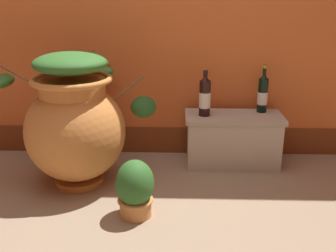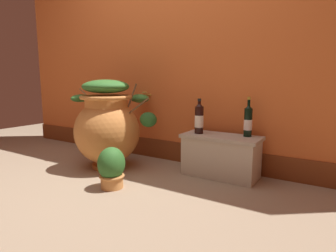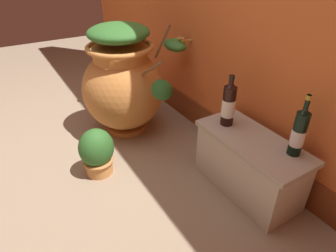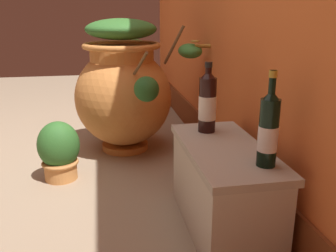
{
  "view_description": "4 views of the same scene",
  "coord_description": "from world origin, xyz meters",
  "views": [
    {
      "loc": [
        0.29,
        -1.79,
        1.21
      ],
      "look_at": [
        0.22,
        0.67,
        0.36
      ],
      "focal_mm": 42.42,
      "sensor_mm": 36.0,
      "label": 1
    },
    {
      "loc": [
        1.61,
        -1.45,
        0.86
      ],
      "look_at": [
        0.27,
        0.66,
        0.46
      ],
      "focal_mm": 30.63,
      "sensor_mm": 36.0,
      "label": 2
    },
    {
      "loc": [
        1.59,
        -0.23,
        1.31
      ],
      "look_at": [
        0.15,
        0.65,
        0.27
      ],
      "focal_mm": 31.05,
      "sensor_mm": 36.0,
      "label": 3
    },
    {
      "loc": [
        2.03,
        0.41,
        0.91
      ],
      "look_at": [
        0.08,
        0.77,
        0.29
      ],
      "focal_mm": 39.57,
      "sensor_mm": 36.0,
      "label": 4
    }
  ],
  "objects": [
    {
      "name": "terracotta_urn",
      "position": [
        -0.37,
        0.56,
        0.42
      ],
      "size": [
        1.05,
        0.82,
        0.86
      ],
      "color": "#CC7F3D",
      "rests_on": "ground_plane"
    },
    {
      "name": "wine_bottle_middle",
      "position": [
        0.88,
        0.98,
        0.51
      ],
      "size": [
        0.07,
        0.07,
        0.34
      ],
      "color": "black",
      "rests_on": "stone_ledge"
    },
    {
      "name": "ground_plane",
      "position": [
        0.0,
        0.0,
        0.0
      ],
      "size": [
        7.0,
        7.0,
        0.0
      ],
      "primitive_type": "plane",
      "color": "gray"
    },
    {
      "name": "stone_ledge",
      "position": [
        0.68,
        0.9,
        0.2
      ],
      "size": [
        0.69,
        0.32,
        0.37
      ],
      "color": "beige",
      "rests_on": "ground_plane"
    },
    {
      "name": "potted_shrub",
      "position": [
        0.05,
        0.17,
        0.17
      ],
      "size": [
        0.21,
        0.23,
        0.33
      ],
      "color": "#D68E4C",
      "rests_on": "ground_plane"
    },
    {
      "name": "wine_bottle_left",
      "position": [
        0.47,
        0.88,
        0.51
      ],
      "size": [
        0.08,
        0.08,
        0.32
      ],
      "color": "black",
      "rests_on": "stone_ledge"
    }
  ]
}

